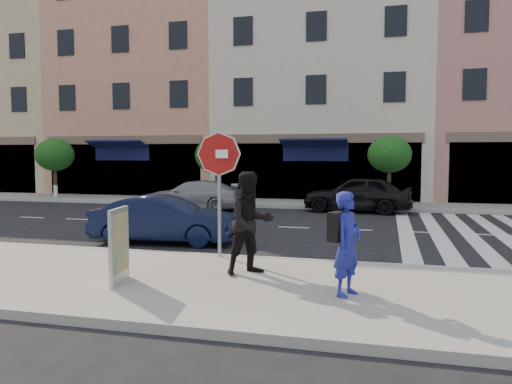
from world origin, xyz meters
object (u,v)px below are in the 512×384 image
at_px(car_far_left, 193,195).
at_px(car_far_mid, 357,194).
at_px(photographer, 348,244).
at_px(poster_board, 119,246).
at_px(car_near_mid, 165,220).
at_px(stop_sign, 219,167).
at_px(walker, 251,223).

xyz_separation_m(car_far_left, car_far_mid, (6.83, 1.01, 0.12)).
height_order(photographer, poster_board, photographer).
distance_m(photographer, car_near_mid, 6.72).
distance_m(stop_sign, photographer, 3.92).
relative_size(stop_sign, car_far_left, 0.63).
distance_m(photographer, car_far_mid, 12.97).
bearing_deg(walker, car_far_mid, 41.61).
relative_size(stop_sign, photographer, 1.65).
xyz_separation_m(walker, car_far_mid, (1.27, 11.96, -0.36)).
xyz_separation_m(photographer, car_far_mid, (-0.58, 12.95, -0.23)).
relative_size(walker, poster_board, 1.46).
distance_m(car_near_mid, car_far_left, 7.97).
height_order(walker, car_far_mid, walker).
bearing_deg(car_far_mid, car_near_mid, -23.67).
bearing_deg(walker, poster_board, 168.24).
bearing_deg(photographer, stop_sign, 73.66).
bearing_deg(car_far_left, photographer, 29.25).
height_order(poster_board, car_near_mid, poster_board).
relative_size(car_near_mid, car_far_mid, 0.88).
bearing_deg(stop_sign, poster_board, -93.09).
bearing_deg(car_near_mid, car_far_left, 10.83).
height_order(photographer, car_far_mid, photographer).
height_order(stop_sign, photographer, stop_sign).
height_order(photographer, car_far_left, photographer).
height_order(stop_sign, car_far_mid, stop_sign).
xyz_separation_m(stop_sign, walker, (1.08, -1.34, -1.00)).
bearing_deg(walker, photographer, -70.39).
bearing_deg(photographer, walker, 84.08).
relative_size(car_near_mid, car_far_left, 0.89).
distance_m(poster_board, car_near_mid, 4.69).
height_order(stop_sign, car_far_left, stop_sign).
relative_size(poster_board, car_far_left, 0.30).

